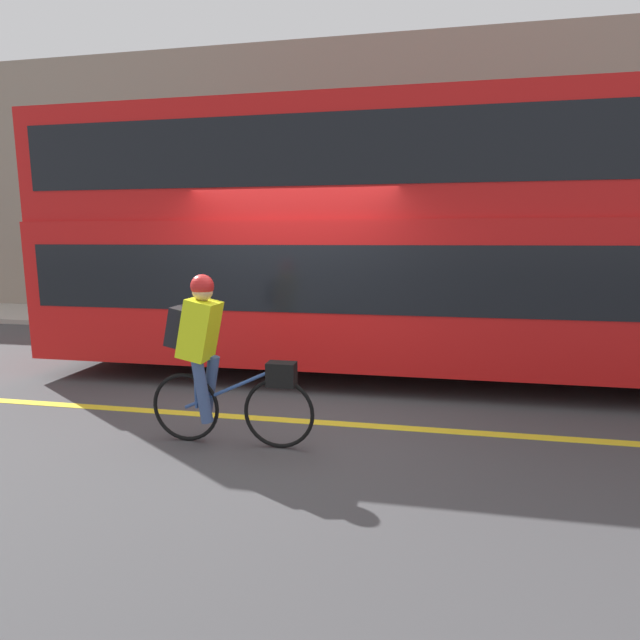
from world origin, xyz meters
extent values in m
plane|color=#424244|center=(0.00, 0.00, 0.00)|extent=(80.00, 80.00, 0.00)
cube|color=yellow|center=(0.00, -0.15, 0.00)|extent=(50.00, 0.14, 0.01)
cube|color=#A8A399|center=(0.00, 5.87, 0.05)|extent=(60.00, 2.51, 0.11)
cube|color=gray|center=(0.00, 7.27, 3.26)|extent=(60.00, 0.30, 6.52)
cylinder|color=black|center=(-1.68, 1.99, 0.50)|extent=(1.01, 0.30, 1.01)
cube|color=red|center=(1.52, 1.99, 1.22)|extent=(10.33, 2.54, 1.83)
cube|color=black|center=(1.52, 1.99, 1.44)|extent=(9.92, 2.56, 0.81)
cube|color=red|center=(1.52, 1.99, 2.85)|extent=(10.33, 2.44, 1.44)
cube|color=black|center=(1.52, 1.99, 2.93)|extent=(9.92, 2.46, 0.81)
torus|color=black|center=(0.27, -0.85, 0.33)|extent=(0.67, 0.04, 0.67)
torus|color=black|center=(-0.65, -0.85, 0.33)|extent=(0.67, 0.04, 0.67)
cylinder|color=#2D4C8C|center=(-0.19, -0.85, 0.55)|extent=(0.93, 0.03, 0.45)
cylinder|color=#2D4C8C|center=(-0.54, -0.85, 0.58)|extent=(0.03, 0.03, 0.49)
cube|color=black|center=(0.30, -0.85, 0.70)|extent=(0.26, 0.16, 0.22)
cube|color=#D8EA19|center=(-0.48, -0.85, 1.09)|extent=(0.37, 0.32, 0.58)
cube|color=black|center=(-0.68, -0.85, 1.11)|extent=(0.21, 0.26, 0.38)
cylinder|color=#384C7A|center=(-0.44, -0.76, 0.53)|extent=(0.21, 0.11, 0.60)
cylinder|color=#384C7A|center=(-0.44, -0.94, 0.53)|extent=(0.19, 0.11, 0.60)
sphere|color=tan|center=(-0.44, -0.85, 1.45)|extent=(0.19, 0.19, 0.19)
sphere|color=red|center=(-0.44, -0.85, 1.49)|extent=(0.21, 0.21, 0.21)
camera|label=1|loc=(1.44, -5.07, 1.91)|focal=28.00mm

